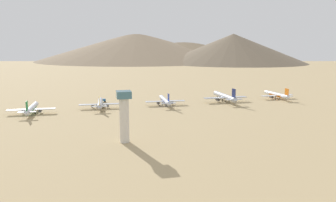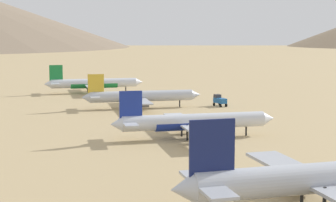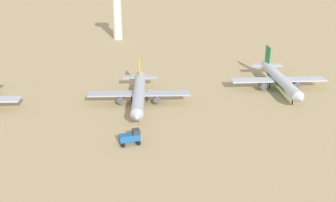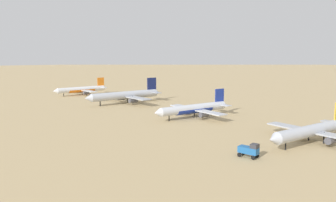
# 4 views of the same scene
# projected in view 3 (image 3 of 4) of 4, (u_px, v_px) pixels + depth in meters

# --- Properties ---
(parked_jet_3) EXTENTS (39.93, 32.43, 11.51)m
(parked_jet_3) POSITION_uv_depth(u_px,v_px,m) (139.00, 93.00, 126.60)
(parked_jet_3) COLOR #B2B7C1
(parked_jet_3) RESTS_ON ground
(parked_jet_4) EXTENTS (40.71, 33.01, 11.76)m
(parked_jet_4) POSITION_uv_depth(u_px,v_px,m) (280.00, 79.00, 139.11)
(parked_jet_4) COLOR silver
(parked_jet_4) RESTS_ON ground
(service_truck) EXTENTS (3.67, 5.57, 3.90)m
(service_truck) POSITION_uv_depth(u_px,v_px,m) (131.00, 137.00, 102.05)
(service_truck) COLOR #1E5999
(service_truck) RESTS_ON ground
(control_tower) EXTENTS (7.20, 7.20, 26.36)m
(control_tower) POSITION_uv_depth(u_px,v_px,m) (117.00, 11.00, 209.37)
(control_tower) COLOR beige
(control_tower) RESTS_ON ground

